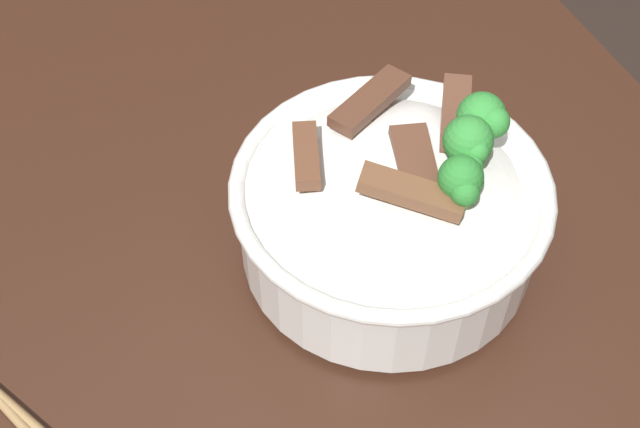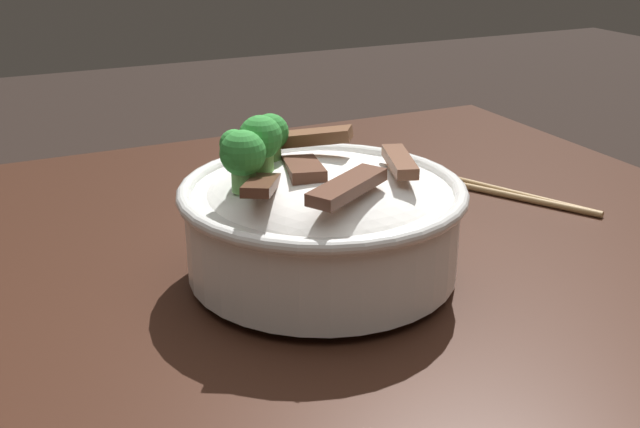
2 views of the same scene
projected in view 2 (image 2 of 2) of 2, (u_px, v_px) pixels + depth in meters
name	position (u px, v px, depth m)	size (l,w,h in m)	color
rice_bowl	(321.00, 215.00, 0.62)	(0.23, 0.23, 0.14)	white
chopsticks_pair	(496.00, 191.00, 0.82)	(0.21, 0.12, 0.01)	#9E7A4C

